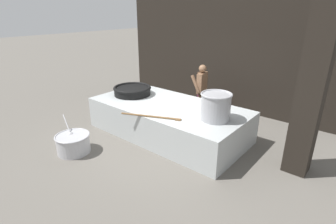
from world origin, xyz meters
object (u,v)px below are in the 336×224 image
Objects in this scene: cook at (201,90)px; prep_bowl_vegetables at (73,143)px; stock_pot at (216,106)px; giant_wok_near at (132,90)px.

prep_bowl_vegetables is at bearing 63.25° from cook.
stock_pot is 3.28m from prep_bowl_vegetables.
giant_wok_near is at bearing 96.98° from prep_bowl_vegetables.
cook is (1.31, 1.50, -0.07)m from giant_wok_near.
stock_pot is 0.70× the size of prep_bowl_vegetables.
cook reaches higher than prep_bowl_vegetables.
giant_wok_near is 1.99m from cook.
prep_bowl_vegetables is (-2.43, -2.02, -0.88)m from stock_pot.
prep_bowl_vegetables is (0.26, -2.10, -0.69)m from giant_wok_near.
giant_wok_near is at bearing 178.29° from stock_pot.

